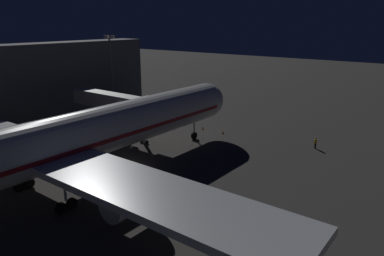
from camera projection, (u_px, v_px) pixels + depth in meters
name	position (u px, v px, depth m)	size (l,w,h in m)	color
ground_plane	(127.00, 166.00, 50.09)	(320.00, 320.00, 0.00)	#383533
airliner_at_gate	(52.00, 146.00, 40.31)	(59.67, 65.09, 19.38)	silver
jet_bridge	(120.00, 103.00, 61.00)	(19.15, 3.40, 7.56)	#9E9E99
apron_floodlight_mast	(111.00, 68.00, 77.39)	(2.90, 0.50, 16.26)	#59595E
ground_crew_by_belt_loader	(315.00, 143.00, 56.92)	(0.40, 0.40, 1.71)	black
traffic_cone_nose_port	(223.00, 132.00, 64.51)	(0.36, 0.36, 0.55)	orange
traffic_cone_nose_starboard	(203.00, 128.00, 67.08)	(0.36, 0.36, 0.55)	orange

